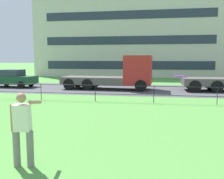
{
  "coord_description": "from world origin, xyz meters",
  "views": [
    {
      "loc": [
        5.13,
        -1.74,
        2.47
      ],
      "look_at": [
        3.47,
        7.88,
        1.28
      ],
      "focal_mm": 40.12,
      "sensor_mm": 36.0,
      "label": 1
    }
  ],
  "objects": [
    {
      "name": "flatbed_truck_left",
      "position": [
        2.32,
        18.38,
        1.22
      ],
      "size": [
        7.38,
        2.66,
        2.75
      ],
      "color": "#B22323",
      "rests_on": "ground"
    },
    {
      "name": "apartment_building_background",
      "position": [
        1.35,
        38.52,
        6.82
      ],
      "size": [
        27.2,
        13.18,
        13.63
      ],
      "color": "beige",
      "rests_on": "ground"
    },
    {
      "name": "car_dark_green_right",
      "position": [
        -7.3,
        18.55,
        0.78
      ],
      "size": [
        4.04,
        1.9,
        1.54
      ],
      "color": "#194C2D",
      "rests_on": "ground"
    },
    {
      "name": "street_strip",
      "position": [
        0.0,
        18.62,
        0.0
      ],
      "size": [
        80.0,
        7.73,
        0.01
      ],
      "primitive_type": "cube",
      "color": "#4C4C51",
      "rests_on": "ground"
    },
    {
      "name": "park_fence",
      "position": [
        0.0,
        12.4,
        0.67
      ],
      "size": [
        30.54,
        0.04,
        1.0
      ],
      "color": "black",
      "rests_on": "ground"
    },
    {
      "name": "frisbee",
      "position": [
        5.67,
        3.86,
        2.1
      ],
      "size": [
        0.29,
        0.29,
        0.05
      ],
      "color": "purple"
    },
    {
      "name": "person_thrower",
      "position": [
        2.19,
        3.37,
        0.93
      ],
      "size": [
        0.51,
        0.79,
        1.72
      ],
      "color": "slate",
      "rests_on": "ground"
    }
  ]
}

